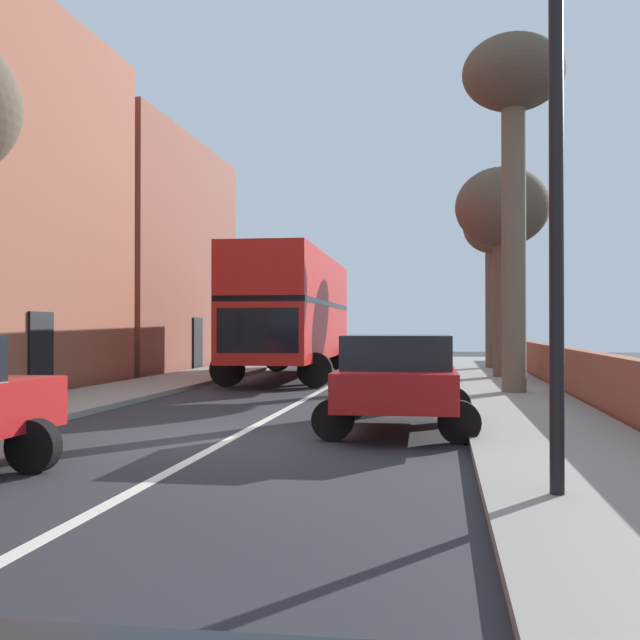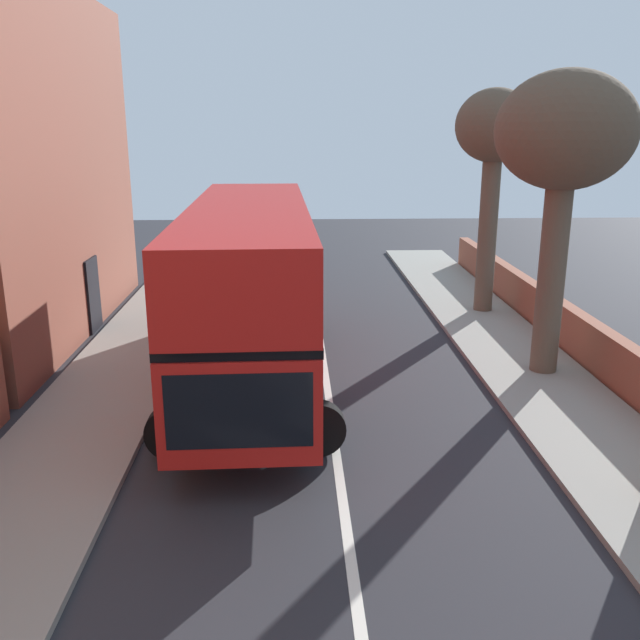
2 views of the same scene
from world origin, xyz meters
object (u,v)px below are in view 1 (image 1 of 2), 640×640
at_px(street_tree_right_3, 513,104).
at_px(street_tree_right_5, 492,236).
at_px(street_tree_right_1, 502,214).
at_px(lamppost_right, 556,112).
at_px(parked_car_red_right_2, 398,376).
at_px(double_decker_bus, 293,308).

xyz_separation_m(street_tree_right_3, street_tree_right_5, (0.24, 11.36, -1.92)).
relative_size(street_tree_right_1, street_tree_right_5, 1.02).
bearing_deg(lamppost_right, street_tree_right_1, 87.14).
height_order(parked_car_red_right_2, lamppost_right, lamppost_right).
relative_size(double_decker_bus, street_tree_right_5, 1.68).
height_order(street_tree_right_3, street_tree_right_5, street_tree_right_3).
distance_m(street_tree_right_1, street_tree_right_3, 6.13).
distance_m(double_decker_bus, street_tree_right_5, 9.42).
distance_m(double_decker_bus, parked_car_red_right_2, 13.11).
bearing_deg(street_tree_right_1, parked_car_red_right_2, -102.09).
bearing_deg(double_decker_bus, street_tree_right_5, 39.20).
xyz_separation_m(street_tree_right_1, lamppost_right, (-0.87, -17.41, -1.58)).
xyz_separation_m(double_decker_bus, street_tree_right_3, (6.68, -5.71, 4.90)).
bearing_deg(street_tree_right_1, street_tree_right_3, -91.82).
relative_size(street_tree_right_1, street_tree_right_3, 0.77).
relative_size(street_tree_right_1, lamppost_right, 1.07).
bearing_deg(street_tree_right_3, lamppost_right, -93.38).
distance_m(street_tree_right_5, lamppost_right, 23.00).
bearing_deg(street_tree_right_1, double_decker_bus, -178.98).
height_order(double_decker_bus, street_tree_right_1, street_tree_right_1).
height_order(double_decker_bus, parked_car_red_right_2, double_decker_bus).
bearing_deg(street_tree_right_5, street_tree_right_1, -90.59).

